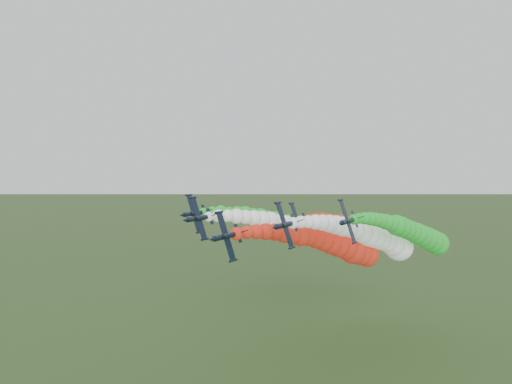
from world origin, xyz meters
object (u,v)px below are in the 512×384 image
jet_outer_left (295,227)px  jet_outer_right (417,234)px  jet_trail (373,234)px  jet_inner_left (308,232)px  jet_lead (337,246)px  jet_inner_right (375,238)px

jet_outer_left → jet_outer_right: size_ratio=1.00×
jet_outer_right → jet_trail: size_ratio=1.00×
jet_inner_left → jet_outer_right: bearing=23.4°
jet_outer_left → jet_trail: size_ratio=1.00×
jet_outer_right → jet_trail: jet_outer_right is taller
jet_lead → jet_outer_left: size_ratio=1.00×
jet_inner_left → jet_inner_right: (19.46, 1.91, -0.55)m
jet_trail → jet_inner_right: bearing=-72.8°
jet_inner_right → jet_trail: bearing=107.2°
jet_inner_left → jet_outer_right: size_ratio=1.00×
jet_trail → jet_outer_right: bearing=-29.5°
jet_inner_right → jet_trail: 19.98m
jet_inner_left → jet_outer_left: jet_inner_left is taller
jet_lead → jet_trail: bearing=88.1°
jet_outer_right → jet_inner_left: bearing=-156.6°
jet_inner_left → jet_trail: size_ratio=1.00×
jet_inner_left → jet_outer_right: jet_inner_left is taller
jet_outer_left → jet_trail: 25.00m
jet_lead → jet_inner_right: 13.40m
jet_lead → jet_inner_left: size_ratio=0.99×
jet_lead → jet_outer_right: 27.24m
jet_lead → jet_inner_right: size_ratio=0.99×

